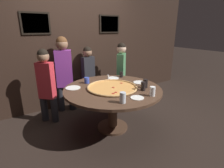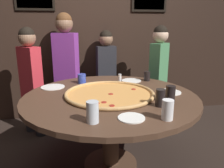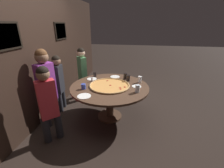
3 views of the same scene
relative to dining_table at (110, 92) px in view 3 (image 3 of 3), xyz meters
The scene contains 19 objects.
ground_plane 0.61m from the dining_table, ahead, with size 24.00×24.00×0.00m, color black.
back_wall 1.56m from the dining_table, 90.00° to the left, with size 6.40×0.08×2.60m.
dining_table is the anchor object (origin of this frame).
giant_pizza 0.14m from the dining_table, 167.11° to the left, with size 0.82×0.82×0.03m.
drink_cup_by_shaker 0.55m from the dining_table, 117.38° to the left, with size 0.09×0.09×0.10m, color #384CB7.
drink_cup_near_left 0.70m from the dining_table, 42.06° to the left, with size 0.07×0.07×0.11m, color black.
drink_cup_beside_pizza 0.57m from the dining_table, 31.12° to the right, with size 0.08×0.08×0.14m, color black.
drink_cup_far_right 0.63m from the dining_table, 110.61° to the right, with size 0.08×0.08×0.15m, color silver.
drink_cup_near_right 0.53m from the dining_table, 46.28° to the right, with size 0.07×0.07×0.14m, color black.
drink_cup_far_left 0.69m from the dining_table, 64.32° to the right, with size 0.08×0.08×0.14m, color white.
white_plate_right_side 0.58m from the dining_table, ahead, with size 0.22×0.22×0.01m, color white.
white_plate_left_side 0.66m from the dining_table, 147.28° to the left, with size 0.24×0.24×0.01m, color white.
white_plate_beside_cup 0.59m from the dining_table, 55.74° to the left, with size 0.22×0.22×0.01m, color white.
white_plate_far_back 0.56m from the dining_table, 84.20° to the right, with size 0.19×0.19×0.01m, color white.
condiment_shaker 0.49m from the dining_table, 67.49° to the left, with size 0.04×0.04×0.10m.
diner_far_left 1.21m from the dining_table, 134.85° to the left, with size 0.32×0.32×1.34m.
diner_centre_back 1.21m from the dining_table, 47.43° to the left, with size 0.33×0.32×1.36m.
diner_side_right 1.21m from the dining_table, 83.52° to the left, with size 0.33×0.19×1.29m.
diner_side_left 1.23m from the dining_table, 110.64° to the left, with size 0.40×0.27×1.52m.
Camera 3 is at (-2.76, -0.54, 1.92)m, focal length 24.00 mm.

